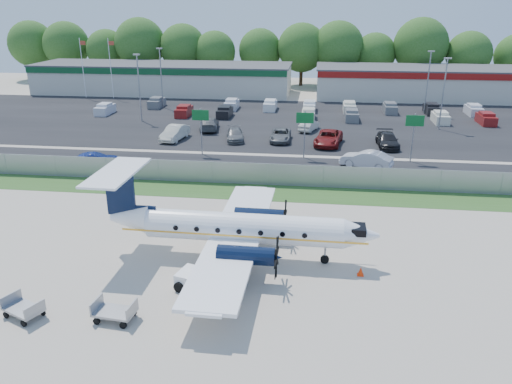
# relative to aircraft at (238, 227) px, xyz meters

# --- Properties ---
(ground) EXTENTS (170.00, 170.00, 0.00)m
(ground) POSITION_rel_aircraft_xyz_m (0.42, -0.07, -2.12)
(ground) COLOR #B9AD9C
(ground) RESTS_ON ground
(grass_verge) EXTENTS (170.00, 4.00, 0.02)m
(grass_verge) POSITION_rel_aircraft_xyz_m (0.42, 11.93, -2.11)
(grass_verge) COLOR #2D561E
(grass_verge) RESTS_ON ground
(access_road) EXTENTS (170.00, 8.00, 0.02)m
(access_road) POSITION_rel_aircraft_xyz_m (0.42, 18.93, -2.10)
(access_road) COLOR black
(access_road) RESTS_ON ground
(parking_lot) EXTENTS (170.00, 32.00, 0.02)m
(parking_lot) POSITION_rel_aircraft_xyz_m (0.42, 39.93, -2.10)
(parking_lot) COLOR black
(parking_lot) RESTS_ON ground
(perimeter_fence) EXTENTS (120.00, 0.06, 1.99)m
(perimeter_fence) POSITION_rel_aircraft_xyz_m (0.42, 13.93, -1.11)
(perimeter_fence) COLOR gray
(perimeter_fence) RESTS_ON ground
(building_west) EXTENTS (46.40, 12.40, 5.24)m
(building_west) POSITION_rel_aircraft_xyz_m (-23.58, 61.91, 0.52)
(building_west) COLOR beige
(building_west) RESTS_ON ground
(building_east) EXTENTS (44.40, 12.40, 5.24)m
(building_east) POSITION_rel_aircraft_xyz_m (26.42, 61.91, 0.52)
(building_east) COLOR beige
(building_east) RESTS_ON ground
(sign_left) EXTENTS (1.80, 0.26, 5.00)m
(sign_left) POSITION_rel_aircraft_xyz_m (-7.58, 22.84, 1.50)
(sign_left) COLOR gray
(sign_left) RESTS_ON ground
(sign_mid) EXTENTS (1.80, 0.26, 5.00)m
(sign_mid) POSITION_rel_aircraft_xyz_m (3.42, 22.84, 1.50)
(sign_mid) COLOR gray
(sign_mid) RESTS_ON ground
(sign_right) EXTENTS (1.80, 0.26, 5.00)m
(sign_right) POSITION_rel_aircraft_xyz_m (14.42, 22.84, 1.50)
(sign_right) COLOR gray
(sign_right) RESTS_ON ground
(flagpole_west) EXTENTS (1.06, 0.12, 10.00)m
(flagpole_west) POSITION_rel_aircraft_xyz_m (-35.50, 54.93, 3.53)
(flagpole_west) COLOR white
(flagpole_west) RESTS_ON ground
(flagpole_east) EXTENTS (1.06, 0.12, 10.00)m
(flagpole_east) POSITION_rel_aircraft_xyz_m (-30.50, 54.93, 3.53)
(flagpole_east) COLOR white
(flagpole_east) RESTS_ON ground
(light_pole_nw) EXTENTS (0.90, 0.35, 9.09)m
(light_pole_nw) POSITION_rel_aircraft_xyz_m (-19.58, 37.93, 3.12)
(light_pole_nw) COLOR gray
(light_pole_nw) RESTS_ON ground
(light_pole_ne) EXTENTS (0.90, 0.35, 9.09)m
(light_pole_ne) POSITION_rel_aircraft_xyz_m (20.42, 37.93, 3.12)
(light_pole_ne) COLOR gray
(light_pole_ne) RESTS_ON ground
(light_pole_sw) EXTENTS (0.90, 0.35, 9.09)m
(light_pole_sw) POSITION_rel_aircraft_xyz_m (-19.58, 47.93, 3.12)
(light_pole_sw) COLOR gray
(light_pole_sw) RESTS_ON ground
(light_pole_se) EXTENTS (0.90, 0.35, 9.09)m
(light_pole_se) POSITION_rel_aircraft_xyz_m (20.42, 47.93, 3.12)
(light_pole_se) COLOR gray
(light_pole_se) RESTS_ON ground
(tree_line) EXTENTS (112.00, 6.00, 14.00)m
(tree_line) POSITION_rel_aircraft_xyz_m (0.42, 73.93, -2.12)
(tree_line) COLOR #295519
(tree_line) RESTS_ON ground
(aircraft) EXTENTS (17.57, 17.36, 5.48)m
(aircraft) POSITION_rel_aircraft_xyz_m (0.00, 0.00, 0.00)
(aircraft) COLOR white
(aircraft) RESTS_ON ground
(pushback_tug) EXTENTS (2.97, 2.50, 1.43)m
(pushback_tug) POSITION_rel_aircraft_xyz_m (-1.39, -3.98, -1.43)
(pushback_tug) COLOR white
(pushback_tug) RESTS_ON ground
(baggage_cart_near) EXTENTS (2.36, 1.94, 1.07)m
(baggage_cart_near) POSITION_rel_aircraft_xyz_m (-10.00, -7.78, -1.62)
(baggage_cart_near) COLOR gray
(baggage_cart_near) RESTS_ON ground
(baggage_cart_far) EXTENTS (2.21, 1.47, 1.10)m
(baggage_cart_far) POSITION_rel_aircraft_xyz_m (-5.21, -7.46, -1.61)
(baggage_cart_far) COLOR gray
(baggage_cart_far) RESTS_ON ground
(cone_nose) EXTENTS (0.39, 0.39, 0.55)m
(cone_nose) POSITION_rel_aircraft_xyz_m (7.64, -1.30, -1.86)
(cone_nose) COLOR #FE3408
(cone_nose) RESTS_ON ground
(cone_starboard_wing) EXTENTS (0.36, 0.36, 0.51)m
(cone_starboard_wing) POSITION_rel_aircraft_xyz_m (-0.16, 5.81, -1.87)
(cone_starboard_wing) COLOR #FE3408
(cone_starboard_wing) RESTS_ON ground
(road_car_west) EXTENTS (4.80, 3.18, 1.49)m
(road_car_west) POSITION_rel_aircraft_xyz_m (-16.93, 16.85, -2.12)
(road_car_west) COLOR navy
(road_car_west) RESTS_ON ground
(road_car_mid) EXTENTS (5.41, 3.57, 1.69)m
(road_car_mid) POSITION_rel_aircraft_xyz_m (9.69, 20.27, -2.12)
(road_car_mid) COLOR silver
(road_car_mid) RESTS_ON ground
(parked_car_a) EXTENTS (2.58, 5.44, 1.72)m
(parked_car_a) POSITION_rel_aircraft_xyz_m (-12.17, 28.51, -2.12)
(parked_car_a) COLOR beige
(parked_car_a) RESTS_ON ground
(parked_car_b) EXTENTS (2.88, 5.14, 1.41)m
(parked_car_b) POSITION_rel_aircraft_xyz_m (-4.97, 29.08, -2.12)
(parked_car_b) COLOR #595B5E
(parked_car_b) RESTS_ON ground
(parked_car_c) EXTENTS (2.41, 5.11, 1.41)m
(parked_car_c) POSITION_rel_aircraft_xyz_m (0.44, 29.53, -2.12)
(parked_car_c) COLOR #595B5E
(parked_car_c) RESTS_ON ground
(parked_car_d) EXTENTS (3.66, 6.31, 1.65)m
(parked_car_d) POSITION_rel_aircraft_xyz_m (6.06, 28.45, -2.12)
(parked_car_d) COLOR maroon
(parked_car_d) RESTS_ON ground
(parked_car_e) EXTENTS (2.37, 5.52, 1.58)m
(parked_car_e) POSITION_rel_aircraft_xyz_m (12.71, 28.36, -2.12)
(parked_car_e) COLOR black
(parked_car_e) RESTS_ON ground
(parked_car_f) EXTENTS (3.02, 5.82, 1.61)m
(parked_car_f) POSITION_rel_aircraft_xyz_m (-9.16, 34.10, -2.12)
(parked_car_f) COLOR #595B5E
(parked_car_f) RESTS_ON ground
(parked_car_g) EXTENTS (2.69, 4.51, 1.40)m
(parked_car_g) POSITION_rel_aircraft_xyz_m (3.67, 35.14, -2.12)
(parked_car_g) COLOR beige
(parked_car_g) RESTS_ON ground
(far_parking_rows) EXTENTS (56.00, 10.00, 1.60)m
(far_parking_rows) POSITION_rel_aircraft_xyz_m (0.42, 44.93, -2.12)
(far_parking_rows) COLOR gray
(far_parking_rows) RESTS_ON ground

